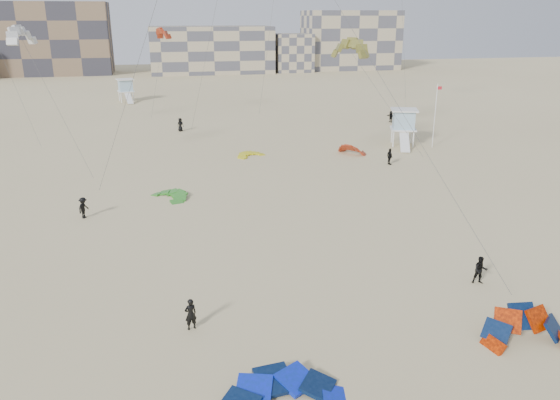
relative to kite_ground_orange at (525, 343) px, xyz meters
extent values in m
plane|color=beige|center=(-11.80, 2.45, 0.00)|extent=(320.00, 320.00, 0.00)
imported|color=black|center=(-15.56, 4.70, 0.84)|extent=(0.70, 0.56, 1.68)
imported|color=black|center=(1.22, 6.00, 0.84)|extent=(0.96, 0.83, 1.68)
imported|color=black|center=(-22.62, 22.37, 0.83)|extent=(1.06, 1.24, 1.67)
imported|color=black|center=(6.80, 32.14, 0.86)|extent=(0.51, 1.05, 1.73)
imported|color=black|center=(-13.79, 54.40, 0.89)|extent=(1.03, 0.88, 1.78)
imported|color=black|center=(16.51, 54.34, 0.82)|extent=(0.79, 1.59, 1.65)
cylinder|color=#3F3F3F|center=(-18.03, 22.26, 10.67)|extent=(7.54, 8.06, 19.35)
cylinder|color=#3F3F3F|center=(-0.68, 18.54, 11.00)|extent=(3.40, 31.66, 20.02)
cylinder|color=#3F3F3F|center=(-25.30, 32.52, 7.01)|extent=(5.41, 4.82, 12.04)
cylinder|color=#3F3F3F|center=(-9.29, 47.12, 15.49)|extent=(6.58, 5.97, 29.00)
cylinder|color=#3F3F3F|center=(6.48, 33.00, 6.24)|extent=(6.79, 4.75, 10.49)
cylinder|color=#3F3F3F|center=(17.54, 54.23, 12.14)|extent=(0.80, 4.22, 22.28)
cylinder|color=#3F3F3F|center=(-32.39, 47.70, 8.38)|extent=(5.81, 7.32, 14.78)
cylinder|color=#3F3F3F|center=(0.11, 61.04, 14.12)|extent=(4.34, 2.96, 26.25)
cylinder|color=#3F3F3F|center=(-16.39, 60.98, 6.65)|extent=(2.46, 2.42, 11.30)
cube|color=white|center=(11.94, 40.29, 1.97)|extent=(3.76, 3.76, 0.15)
cube|color=#98BBD0|center=(11.94, 40.29, 3.10)|extent=(3.09, 3.09, 2.11)
cube|color=white|center=(11.94, 40.29, 4.24)|extent=(3.90, 3.90, 0.17)
cube|color=white|center=(11.94, 37.45, 0.95)|extent=(1.98, 3.18, 1.75)
cube|color=white|center=(-22.08, 83.35, 1.83)|extent=(3.26, 3.26, 0.14)
cube|color=#98BBD0|center=(-22.08, 83.35, 2.88)|extent=(2.68, 2.68, 1.96)
cube|color=white|center=(-22.08, 83.35, 3.94)|extent=(3.38, 3.38, 0.16)
cube|color=white|center=(-22.08, 80.71, 0.88)|extent=(1.54, 2.92, 1.62)
cylinder|color=white|center=(14.94, 38.43, 3.70)|extent=(0.09, 0.09, 7.40)
cube|color=red|center=(15.22, 38.43, 6.94)|extent=(0.56, 0.02, 0.37)
cube|color=brown|center=(-41.80, 136.45, 9.00)|extent=(28.00, 14.00, 18.00)
cube|color=tan|center=(-1.80, 132.45, 6.00)|extent=(32.00, 16.00, 12.00)
cube|color=tan|center=(38.20, 134.45, 8.00)|extent=(26.00, 14.00, 16.00)
cube|color=tan|center=(20.20, 130.45, 5.00)|extent=(10.00, 10.00, 10.00)
camera|label=1|loc=(-16.35, -19.49, 14.94)|focal=35.00mm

